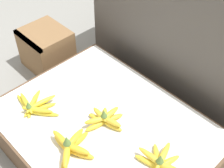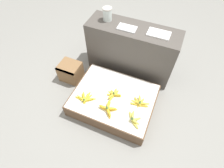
{
  "view_description": "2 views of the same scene",
  "coord_description": "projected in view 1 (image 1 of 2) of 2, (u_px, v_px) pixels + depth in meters",
  "views": [
    {
      "loc": [
        0.75,
        -0.67,
        1.46
      ],
      "look_at": [
        -0.04,
        0.09,
        0.41
      ],
      "focal_mm": 50.0,
      "sensor_mm": 36.0,
      "label": 1
    },
    {
      "loc": [
        0.48,
        -1.19,
        2.18
      ],
      "look_at": [
        -0.05,
        0.06,
        0.39
      ],
      "focal_mm": 28.0,
      "sensor_mm": 36.0,
      "label": 2
    }
  ],
  "objects": [
    {
      "name": "ground_plane",
      "position": [
        105.0,
        148.0,
        1.74
      ],
      "size": [
        10.0,
        10.0,
        0.0
      ],
      "primitive_type": "plane",
      "color": "gray"
    },
    {
      "name": "display_platform",
      "position": [
        105.0,
        137.0,
        1.66
      ],
      "size": [
        1.09,
        0.84,
        0.22
      ],
      "color": "brown",
      "rests_on": "ground_plane"
    },
    {
      "name": "banana_bunch_middle_midleft",
      "position": [
        105.0,
        119.0,
        1.57
      ],
      "size": [
        0.2,
        0.22,
        0.1
      ],
      "color": "gold",
      "rests_on": "display_platform"
    },
    {
      "name": "banana_bunch_front_left",
      "position": [
        35.0,
        106.0,
        1.64
      ],
      "size": [
        0.28,
        0.2,
        0.09
      ],
      "color": "yellow",
      "rests_on": "display_platform"
    },
    {
      "name": "banana_bunch_middle_midright",
      "position": [
        160.0,
        163.0,
        1.39
      ],
      "size": [
        0.25,
        0.17,
        0.1
      ],
      "color": "gold",
      "rests_on": "display_platform"
    },
    {
      "name": "banana_bunch_front_midleft",
      "position": [
        70.0,
        147.0,
        1.44
      ],
      "size": [
        0.24,
        0.24,
        0.12
      ],
      "color": "gold",
      "rests_on": "display_platform"
    },
    {
      "name": "wooden_crate",
      "position": [
        47.0,
        49.0,
        2.16
      ],
      "size": [
        0.31,
        0.28,
        0.28
      ],
      "color": "olive",
      "rests_on": "ground_plane"
    },
    {
      "name": "back_vendor_table",
      "position": [
        192.0,
        34.0,
        1.85
      ],
      "size": [
        1.29,
        0.42,
        0.79
      ],
      "color": "#4C4742",
      "rests_on": "ground_plane"
    }
  ]
}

